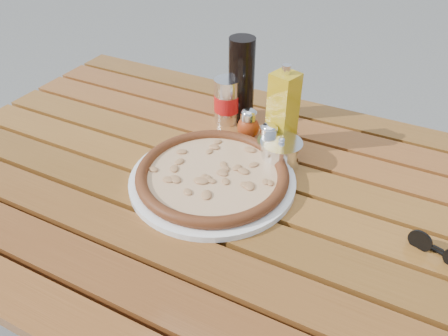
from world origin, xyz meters
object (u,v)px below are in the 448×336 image
at_px(sunglasses, 438,250).
at_px(table, 220,210).
at_px(olive_oil_cruet, 283,111).
at_px(oregano_shaker, 268,140).
at_px(dark_bottle, 241,80).
at_px(soda_can, 227,101).
at_px(pizza, 212,174).
at_px(pepper_shaker, 248,124).
at_px(parmesan_tin, 281,152).
at_px(plate, 212,180).

bearing_deg(sunglasses, table, -163.73).
bearing_deg(olive_oil_cruet, table, -107.29).
xyz_separation_m(oregano_shaker, dark_bottle, (-0.13, 0.12, 0.07)).
bearing_deg(olive_oil_cruet, oregano_shaker, -109.10).
relative_size(soda_can, olive_oil_cruet, 0.57).
relative_size(pizza, pepper_shaker, 4.62).
height_order(pizza, sunglasses, sunglasses).
distance_m(olive_oil_cruet, parmesan_tin, 0.10).
distance_m(oregano_shaker, olive_oil_cruet, 0.07).
relative_size(pepper_shaker, olive_oil_cruet, 0.39).
height_order(pizza, soda_can, soda_can).
height_order(soda_can, olive_oil_cruet, olive_oil_cruet).
height_order(table, sunglasses, sunglasses).
bearing_deg(sunglasses, olive_oil_cruet, 168.75).
height_order(plate, pizza, pizza).
height_order(oregano_shaker, dark_bottle, dark_bottle).
bearing_deg(olive_oil_cruet, soda_can, 164.04).
bearing_deg(pepper_shaker, dark_bottle, 126.31).
height_order(pizza, dark_bottle, dark_bottle).
xyz_separation_m(plate, oregano_shaker, (0.06, 0.16, 0.03)).
xyz_separation_m(table, parmesan_tin, (0.09, 0.13, 0.11)).
height_order(plate, pepper_shaker, pepper_shaker).
relative_size(plate, olive_oil_cruet, 1.71).
bearing_deg(plate, dark_bottle, 103.03).
bearing_deg(sunglasses, soda_can, 172.32).
height_order(oregano_shaker, soda_can, soda_can).
bearing_deg(dark_bottle, oregano_shaker, -43.17).
relative_size(soda_can, sunglasses, 1.08).
bearing_deg(plate, soda_can, 109.97).
xyz_separation_m(plate, dark_bottle, (-0.06, 0.28, 0.10)).
xyz_separation_m(pizza, parmesan_tin, (0.10, 0.13, 0.01)).
bearing_deg(parmesan_tin, pepper_shaker, 149.02).
bearing_deg(pizza, sunglasses, -0.53).
bearing_deg(soda_can, parmesan_tin, -30.67).
relative_size(olive_oil_cruet, sunglasses, 1.90).
relative_size(oregano_shaker, parmesan_tin, 0.69).
xyz_separation_m(plate, pepper_shaker, (-0.01, 0.20, 0.03)).
bearing_deg(pepper_shaker, table, -83.28).
distance_m(pizza, parmesan_tin, 0.17).
distance_m(pizza, dark_bottle, 0.30).
bearing_deg(oregano_shaker, dark_bottle, 136.83).
height_order(oregano_shaker, parmesan_tin, oregano_shaker).
relative_size(olive_oil_cruet, parmesan_tin, 1.77).
xyz_separation_m(pepper_shaker, soda_can, (-0.08, 0.05, 0.02)).
relative_size(pizza, dark_bottle, 1.72).
xyz_separation_m(soda_can, olive_oil_cruet, (0.17, -0.05, 0.04)).
relative_size(pizza, olive_oil_cruet, 1.80).
xyz_separation_m(plate, soda_can, (-0.09, 0.25, 0.05)).
bearing_deg(soda_can, dark_bottle, 49.42).
bearing_deg(plate, parmesan_tin, 51.62).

